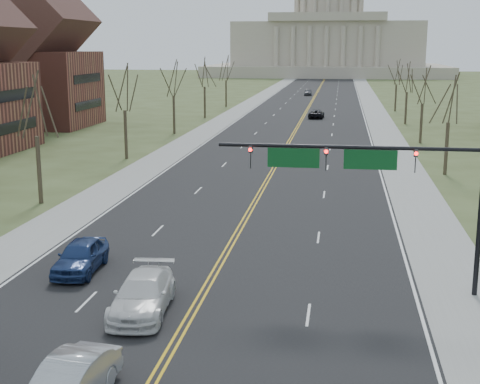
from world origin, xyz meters
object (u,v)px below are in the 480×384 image
(signal_mast, at_px, (369,170))
(car_far_sb, at_px, (308,92))
(car_far_nb, at_px, (316,114))
(car_sb_inner_second, at_px, (143,294))
(car_sb_outer_second, at_px, (81,256))
(car_sb_inner_lead, at_px, (69,383))

(signal_mast, distance_m, car_far_sb, 127.06)
(car_far_sb, bearing_deg, car_far_nb, -88.36)
(car_sb_inner_second, distance_m, car_sb_outer_second, 6.63)
(car_far_nb, distance_m, car_far_sb, 50.00)
(car_sb_outer_second, bearing_deg, car_sb_inner_lead, -73.16)
(signal_mast, bearing_deg, car_sb_outer_second, 178.28)
(car_sb_inner_second, height_order, car_far_nb, car_sb_inner_second)
(car_sb_inner_second, relative_size, car_far_nb, 1.14)
(signal_mast, bearing_deg, car_far_sb, 94.13)
(car_sb_inner_second, bearing_deg, car_sb_inner_lead, -95.54)
(signal_mast, bearing_deg, car_far_nb, 93.92)
(car_far_nb, bearing_deg, car_sb_inner_lead, 90.25)
(car_sb_inner_second, bearing_deg, signal_mast, 19.36)
(signal_mast, distance_m, car_far_nb, 77.13)
(car_sb_outer_second, bearing_deg, car_far_sb, 84.37)
(car_sb_inner_second, bearing_deg, car_far_nb, 82.29)
(car_far_nb, bearing_deg, car_sb_outer_second, 86.38)
(car_sb_inner_second, height_order, car_sb_outer_second, car_sb_outer_second)
(car_sb_inner_second, distance_m, car_far_nb, 81.16)
(signal_mast, relative_size, car_sb_inner_second, 2.17)
(car_far_nb, bearing_deg, car_sb_inner_second, 90.06)
(car_sb_inner_lead, xyz_separation_m, car_far_sb, (0.52, 138.65, -0.02))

